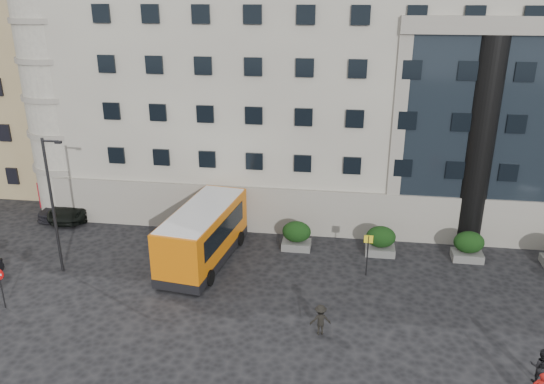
# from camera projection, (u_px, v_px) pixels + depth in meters

# --- Properties ---
(ground) EXTENTS (120.00, 120.00, 0.00)m
(ground) POSITION_uv_depth(u_px,v_px,m) (257.00, 317.00, 26.53)
(ground) COLOR black
(ground) RESTS_ON ground
(civic_building) EXTENTS (44.00, 24.00, 18.00)m
(civic_building) POSITION_uv_depth(u_px,v_px,m) (375.00, 74.00, 42.86)
(civic_building) COLOR gray
(civic_building) RESTS_ON ground
(entrance_column) EXTENTS (1.80, 1.80, 13.00)m
(entrance_column) POSITION_uv_depth(u_px,v_px,m) (479.00, 145.00, 32.14)
(entrance_column) COLOR black
(entrance_column) RESTS_ON ground
(apartment_near) EXTENTS (14.00, 14.00, 20.00)m
(apartment_near) POSITION_uv_depth(u_px,v_px,m) (15.00, 58.00, 44.64)
(apartment_near) COLOR #998259
(apartment_near) RESTS_ON ground
(apartment_far) EXTENTS (13.00, 13.00, 22.00)m
(apartment_far) POSITION_uv_depth(u_px,v_px,m) (82.00, 30.00, 61.33)
(apartment_far) COLOR #81694B
(apartment_far) RESTS_ON ground
(hedge_a) EXTENTS (1.80, 1.26, 1.84)m
(hedge_a) POSITION_uv_depth(u_px,v_px,m) (216.00, 230.00, 33.94)
(hedge_a) COLOR #585856
(hedge_a) RESTS_ON ground
(hedge_b) EXTENTS (1.80, 1.26, 1.84)m
(hedge_b) POSITION_uv_depth(u_px,v_px,m) (297.00, 235.00, 33.25)
(hedge_b) COLOR #585856
(hedge_b) RESTS_ON ground
(hedge_c) EXTENTS (1.80, 1.26, 1.84)m
(hedge_c) POSITION_uv_depth(u_px,v_px,m) (381.00, 240.00, 32.56)
(hedge_c) COLOR #585856
(hedge_c) RESTS_ON ground
(hedge_d) EXTENTS (1.80, 1.26, 1.84)m
(hedge_d) POSITION_uv_depth(u_px,v_px,m) (468.00, 246.00, 31.87)
(hedge_d) COLOR #585856
(hedge_d) RESTS_ON ground
(street_lamp) EXTENTS (1.16, 0.18, 8.00)m
(street_lamp) POSITION_uv_depth(u_px,v_px,m) (53.00, 202.00, 29.33)
(street_lamp) COLOR #262628
(street_lamp) RESTS_ON ground
(bus_stop_sign) EXTENTS (0.50, 0.08, 2.52)m
(bus_stop_sign) POSITION_uv_depth(u_px,v_px,m) (368.00, 248.00, 29.80)
(bus_stop_sign) COLOR #262628
(bus_stop_sign) RESTS_ON ground
(minibus) EXTENTS (3.84, 8.38, 3.37)m
(minibus) POSITION_uv_depth(u_px,v_px,m) (203.00, 233.00, 31.43)
(minibus) COLOR #D4660A
(minibus) RESTS_ON ground
(red_truck) EXTENTS (3.50, 6.29, 3.21)m
(red_truck) POSITION_uv_depth(u_px,v_px,m) (80.00, 179.00, 40.97)
(red_truck) COLOR maroon
(red_truck) RESTS_ON ground
(parked_car_c) EXTENTS (2.26, 4.68, 1.31)m
(parked_car_c) POSITION_uv_depth(u_px,v_px,m) (63.00, 205.00, 38.59)
(parked_car_c) COLOR black
(parked_car_c) RESTS_ON ground
(parked_car_d) EXTENTS (3.40, 5.91, 1.55)m
(parked_car_d) POSITION_uv_depth(u_px,v_px,m) (75.00, 204.00, 38.41)
(parked_car_d) COLOR black
(parked_car_d) RESTS_ON ground
(pedestrian_b) EXTENTS (0.90, 0.77, 1.61)m
(pedestrian_b) POSITION_uv_depth(u_px,v_px,m) (540.00, 366.00, 21.87)
(pedestrian_b) COLOR black
(pedestrian_b) RESTS_ON ground
(pedestrian_c) EXTENTS (1.11, 0.79, 1.56)m
(pedestrian_c) POSITION_uv_depth(u_px,v_px,m) (320.00, 320.00, 24.98)
(pedestrian_c) COLOR black
(pedestrian_c) RESTS_ON ground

